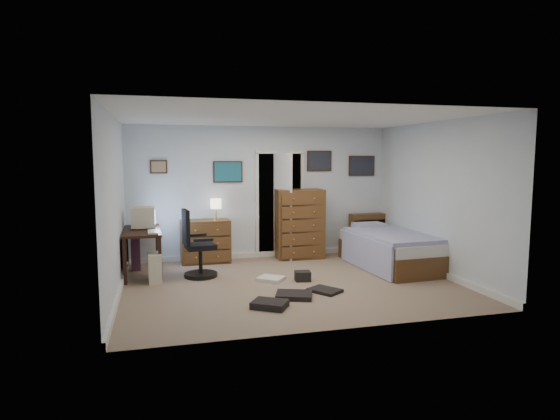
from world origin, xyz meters
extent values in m
cube|color=gray|center=(0.00, 0.00, -0.01)|extent=(5.00, 4.00, 0.02)
cube|color=black|center=(-2.20, 1.17, 0.72)|extent=(0.64, 1.31, 0.04)
cube|color=black|center=(-2.43, 0.55, 0.35)|extent=(0.05, 0.05, 0.70)
cube|color=black|center=(-1.92, 0.57, 0.35)|extent=(0.05, 0.05, 0.70)
cube|color=black|center=(-2.48, 1.76, 0.35)|extent=(0.05, 0.05, 0.70)
cube|color=black|center=(-1.97, 1.78, 0.35)|extent=(0.05, 0.05, 0.70)
cube|color=black|center=(-2.48, 1.15, 0.40)|extent=(0.07, 1.19, 0.49)
cube|color=beige|center=(-2.18, 1.32, 0.93)|extent=(0.39, 0.37, 0.34)
cube|color=#8CB2F2|center=(-1.99, 1.32, 0.93)|extent=(0.02, 0.28, 0.22)
cube|color=beige|center=(-2.18, 1.32, 0.75)|extent=(0.26, 0.26, 0.02)
cube|color=beige|center=(-2.02, 0.82, 0.75)|extent=(0.16, 0.40, 0.02)
cube|color=beige|center=(-2.00, 0.62, 0.22)|extent=(0.21, 0.42, 0.45)
cube|color=black|center=(-1.90, 0.62, 0.22)|extent=(0.02, 0.30, 0.35)
cylinder|color=black|center=(-1.29, 0.75, 0.03)|extent=(0.59, 0.59, 0.06)
cylinder|color=black|center=(-1.29, 0.75, 0.26)|extent=(0.07, 0.07, 0.41)
cube|color=black|center=(-1.29, 0.75, 0.50)|extent=(0.50, 0.50, 0.08)
cube|color=black|center=(-1.51, 0.72, 0.82)|extent=(0.11, 0.41, 0.56)
cube|color=black|center=(-1.26, 0.51, 0.64)|extent=(0.31, 0.09, 0.04)
cube|color=black|center=(-1.32, 0.99, 0.64)|extent=(0.31, 0.09, 0.04)
cube|color=maroon|center=(-2.32, 1.46, 0.37)|extent=(0.15, 0.15, 0.74)
cube|color=brown|center=(-1.11, 1.77, 0.39)|extent=(0.89, 0.46, 0.79)
cylinder|color=gold|center=(-0.91, 1.77, 0.79)|extent=(0.12, 0.12, 0.02)
cylinder|color=gold|center=(-0.91, 1.77, 0.91)|extent=(0.02, 0.02, 0.24)
cylinder|color=beige|center=(-0.91, 1.77, 1.08)|extent=(0.20, 0.20, 0.18)
cube|color=black|center=(0.35, 2.30, 1.00)|extent=(0.90, 0.60, 2.00)
cube|color=white|center=(-0.10, 1.97, 1.00)|extent=(0.06, 0.05, 2.00)
cube|color=white|center=(0.80, 1.97, 1.00)|extent=(0.06, 0.05, 2.00)
cube|color=white|center=(0.35, 1.97, 2.02)|extent=(0.96, 0.05, 0.06)
cube|color=white|center=(0.31, 1.86, 1.00)|extent=(0.31, 0.77, 2.00)
sphere|color=gold|center=(0.62, 1.71, 1.00)|extent=(0.06, 0.06, 0.06)
cube|color=brown|center=(0.68, 1.75, 0.66)|extent=(0.92, 0.58, 1.32)
cube|color=brown|center=(2.22, 1.88, 0.40)|extent=(0.89, 0.26, 0.79)
cube|color=black|center=(2.23, 1.81, 0.55)|extent=(0.81, 0.12, 0.26)
cube|color=maroon|center=(2.23, 1.81, 0.51)|extent=(0.71, 0.14, 0.19)
cube|color=brown|center=(2.00, 0.61, 0.18)|extent=(1.15, 2.12, 0.36)
cube|color=white|center=(2.00, 0.61, 0.45)|extent=(1.10, 2.07, 0.19)
cube|color=#6161B4|center=(2.01, 0.51, 0.57)|extent=(1.19, 1.81, 0.10)
cube|color=#6161B4|center=(1.46, 0.48, 0.29)|extent=(0.14, 1.75, 0.56)
cube|color=#696BA8|center=(1.96, 1.38, 0.61)|extent=(0.59, 0.42, 0.13)
cube|color=#331E11|center=(-1.90, 1.98, 1.75)|extent=(0.30, 0.03, 0.24)
cube|color=#9E7856|center=(-1.90, 1.96, 1.75)|extent=(0.25, 0.01, 0.19)
cube|color=#331E11|center=(-0.65, 1.98, 1.65)|extent=(0.55, 0.03, 0.40)
cube|color=navy|center=(-0.65, 1.96, 1.65)|extent=(0.50, 0.01, 0.35)
cube|color=#331E11|center=(1.15, 1.98, 1.85)|extent=(0.50, 0.03, 0.40)
cube|color=black|center=(1.15, 1.96, 1.85)|extent=(0.45, 0.01, 0.35)
cube|color=#331E11|center=(2.05, 1.98, 1.75)|extent=(0.55, 0.03, 0.40)
cube|color=black|center=(2.05, 1.96, 1.75)|extent=(0.50, 0.01, 0.35)
cube|color=black|center=(-0.57, -1.06, 0.04)|extent=(0.54, 0.51, 0.09)
cube|color=black|center=(-0.15, -0.72, 0.03)|extent=(0.59, 0.52, 0.07)
cube|color=silver|center=(-0.25, 0.24, 0.03)|extent=(0.50, 0.49, 0.05)
cube|color=black|center=(0.35, -0.57, 0.02)|extent=(0.51, 0.54, 0.04)
cube|color=black|center=(0.23, 0.09, 0.08)|extent=(0.26, 0.23, 0.15)
camera|label=1|loc=(-1.91, -6.72, 1.92)|focal=30.00mm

